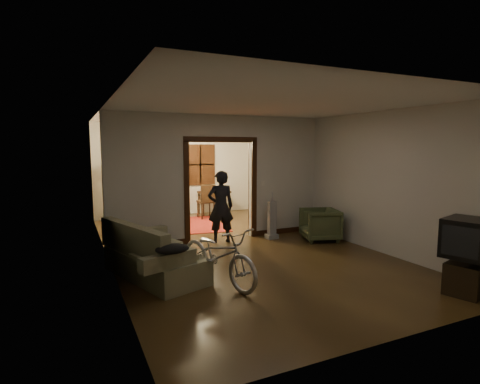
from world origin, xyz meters
TOP-DOWN VIEW (x-y plane):
  - floor at (0.00, 0.00)m, footprint 5.00×8.50m
  - ceiling at (0.00, 0.00)m, footprint 5.00×8.50m
  - wall_back at (0.00, 4.25)m, footprint 5.00×0.02m
  - wall_left at (-2.50, 0.00)m, footprint 0.02×8.50m
  - wall_right at (2.50, 0.00)m, footprint 0.02×8.50m
  - partition_wall at (0.00, 0.75)m, footprint 5.00×0.14m
  - door_casing at (0.00, 0.75)m, footprint 1.74×0.20m
  - far_window at (0.70, 4.21)m, footprint 0.98×0.06m
  - chandelier at (0.00, 2.50)m, footprint 0.24×0.24m
  - light_switch at (1.05, 0.68)m, footprint 0.08×0.01m
  - sofa at (-1.89, -1.12)m, footprint 1.43×2.09m
  - rolled_paper at (-1.79, -0.82)m, footprint 0.10×0.82m
  - jacket at (-1.84, -2.03)m, footprint 0.47×0.35m
  - bicycle at (-1.08, -1.85)m, footprint 1.09×1.82m
  - armchair at (1.99, -0.28)m, footprint 0.99×0.98m
  - tv_stand at (1.95, -3.72)m, footprint 0.61×0.58m
  - crt_tv at (1.95, -3.72)m, footprint 0.77×0.73m
  - vacuum at (1.08, 0.31)m, footprint 0.31×0.27m
  - person at (-0.10, 0.49)m, footprint 0.62×0.45m
  - oriental_rug at (-0.14, 2.56)m, footprint 2.01×2.47m
  - locker at (-1.42, 3.96)m, footprint 0.94×0.64m
  - globe at (-1.42, 3.96)m, footprint 0.25×0.25m
  - desk at (1.03, 3.87)m, footprint 0.98×0.58m
  - desk_chair at (0.55, 3.31)m, footprint 0.53×0.53m

SIDE VIEW (x-z plane):
  - floor at x=0.00m, z-range -0.01..0.01m
  - oriental_rug at x=-0.14m, z-range 0.00..0.02m
  - tv_stand at x=1.95m, z-range 0.00..0.45m
  - desk at x=1.03m, z-range 0.00..0.71m
  - armchair at x=1.99m, z-range 0.00..0.72m
  - vacuum at x=1.08m, z-range 0.00..0.86m
  - sofa at x=-1.89m, z-range 0.00..0.88m
  - bicycle at x=-1.08m, z-range 0.00..0.90m
  - desk_chair at x=0.55m, z-range 0.00..1.00m
  - rolled_paper at x=-1.79m, z-range 0.48..0.58m
  - jacket at x=-1.84m, z-range 0.61..0.75m
  - person at x=-0.10m, z-range 0.00..1.58m
  - crt_tv at x=1.95m, z-range 0.55..1.10m
  - locker at x=-1.42m, z-range 0.00..1.72m
  - door_casing at x=0.00m, z-range -0.06..2.26m
  - light_switch at x=1.05m, z-range 1.19..1.31m
  - wall_back at x=0.00m, z-range 0.00..2.80m
  - wall_left at x=-2.50m, z-range 0.00..2.80m
  - wall_right at x=2.50m, z-range 0.00..2.80m
  - partition_wall at x=0.00m, z-range 0.00..2.80m
  - far_window at x=0.70m, z-range 0.91..2.19m
  - globe at x=-1.42m, z-range 1.81..2.07m
  - chandelier at x=0.00m, z-range 2.23..2.47m
  - ceiling at x=0.00m, z-range 2.79..2.80m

